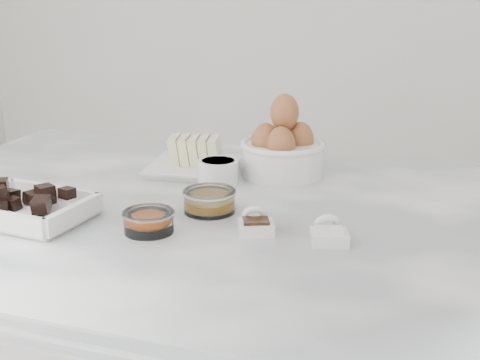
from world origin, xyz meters
name	(u,v)px	position (x,y,z in m)	size (l,w,h in m)	color
marble_slab	(222,220)	(0.00, 0.00, 0.92)	(1.20, 0.80, 0.04)	white
chocolate_dish	(27,205)	(-0.26, -0.14, 0.96)	(0.20, 0.16, 0.05)	white
butter_plate	(192,158)	(-0.13, 0.18, 0.96)	(0.18, 0.18, 0.07)	white
sugar_ramekin	(218,171)	(-0.05, 0.12, 0.96)	(0.07, 0.07, 0.04)	white
egg_bowl	(283,149)	(0.04, 0.21, 0.99)	(0.16, 0.16, 0.15)	white
honey_bowl	(210,200)	(-0.01, -0.02, 0.96)	(0.08, 0.08, 0.04)	white
zest_bowl	(149,220)	(-0.06, -0.13, 0.96)	(0.08, 0.08, 0.03)	white
vanilla_spoon	(255,224)	(0.08, -0.08, 0.95)	(0.06, 0.07, 0.04)	white
salt_spoon	(329,233)	(0.19, -0.08, 0.95)	(0.06, 0.07, 0.04)	white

